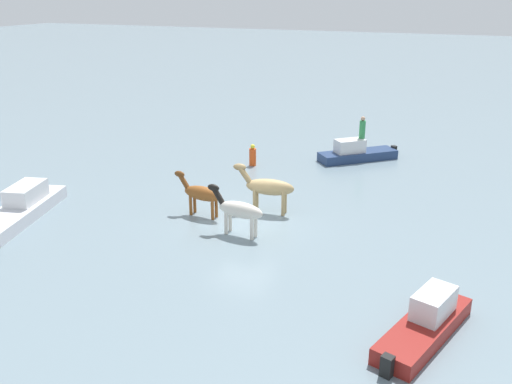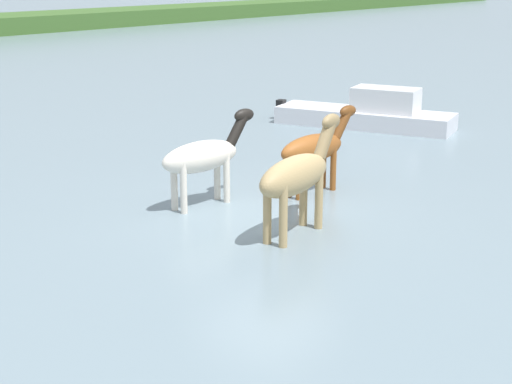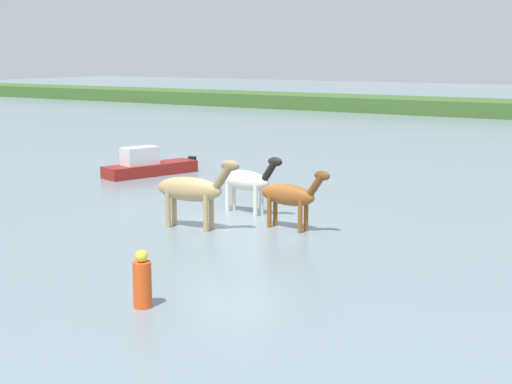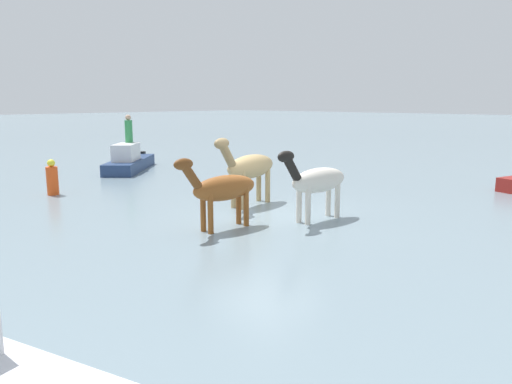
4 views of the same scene
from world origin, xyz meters
TOP-DOWN VIEW (x-y plane):
  - ground_plane at (0.00, 0.00)m, footprint 205.34×205.34m
  - horse_mid_herd at (-0.60, -1.19)m, footprint 2.60×0.82m
  - horse_lead at (-0.42, 1.29)m, footprint 2.37×0.73m
  - horse_dark_mare at (1.74, 0.17)m, footprint 2.26×0.69m
  - boat_tender_starboard at (-2.30, -9.92)m, footprint 3.98×3.75m
  - person_spotter_bow at (-2.49, -10.13)m, footprint 0.32×0.32m
  - buoy_channel_marker at (2.49, -6.89)m, footprint 0.36×0.36m

SIDE VIEW (x-z plane):
  - ground_plane at x=0.00m, z-range 0.00..0.00m
  - boat_tender_starboard at x=-2.30m, z-range -0.36..0.97m
  - buoy_channel_marker at x=2.49m, z-range -0.06..1.08m
  - horse_dark_mare at x=1.74m, z-range 0.09..1.84m
  - horse_lead at x=-0.42m, z-range 0.09..1.92m
  - horse_mid_herd at x=-0.60m, z-range 0.10..2.11m
  - person_spotter_bow at x=-2.49m, z-range 1.13..2.32m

